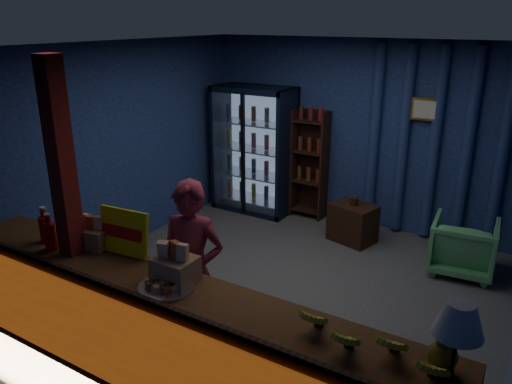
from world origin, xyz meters
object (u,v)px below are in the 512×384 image
table_lamp (459,323)px  green_chair (463,246)px  shopkeeper (192,271)px  pastry_tray (167,285)px

table_lamp → green_chair: bearing=97.5°
shopkeeper → pastry_tray: shopkeeper is taller
table_lamp → pastry_tray: bearing=-179.8°
shopkeeper → green_chair: bearing=42.4°
shopkeeper → table_lamp: 2.32m
shopkeeper → table_lamp: bearing=-28.7°
green_chair → table_lamp: 3.51m
pastry_tray → table_lamp: table_lamp is taller
green_chair → shopkeeper: bearing=52.6°
pastry_tray → green_chair: bearing=64.7°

